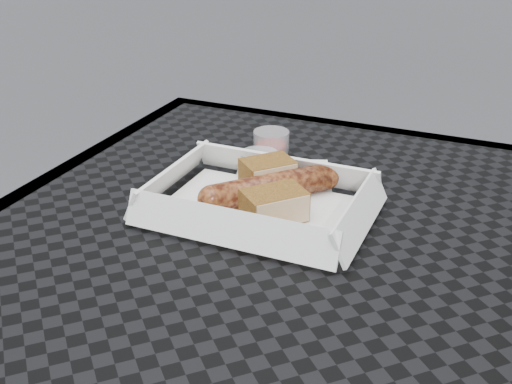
% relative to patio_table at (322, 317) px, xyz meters
% --- Properties ---
extents(patio_table, '(0.80, 0.80, 0.74)m').
position_rel_patio_table_xyz_m(patio_table, '(0.00, 0.00, 0.00)').
color(patio_table, black).
rests_on(patio_table, ground).
extents(food_tray, '(0.22, 0.15, 0.00)m').
position_rel_patio_table_xyz_m(food_tray, '(-0.10, 0.06, 0.08)').
color(food_tray, white).
rests_on(food_tray, patio_table).
extents(bratwurst, '(0.13, 0.14, 0.03)m').
position_rel_patio_table_xyz_m(bratwurst, '(-0.10, 0.09, 0.10)').
color(bratwurst, brown).
rests_on(bratwurst, food_tray).
extents(bread_near, '(0.07, 0.07, 0.04)m').
position_rel_patio_table_xyz_m(bread_near, '(-0.11, 0.12, 0.10)').
color(bread_near, brown).
rests_on(bread_near, food_tray).
extents(bread_far, '(0.08, 0.08, 0.03)m').
position_rel_patio_table_xyz_m(bread_far, '(-0.08, 0.05, 0.10)').
color(bread_far, brown).
rests_on(bread_far, food_tray).
extents(veg_garnish, '(0.03, 0.03, 0.00)m').
position_rel_patio_table_xyz_m(veg_garnish, '(-0.05, 0.01, 0.08)').
color(veg_garnish, '#FA510A').
rests_on(veg_garnish, food_tray).
extents(napkin, '(0.16, 0.16, 0.00)m').
position_rel_patio_table_xyz_m(napkin, '(-0.11, 0.16, 0.08)').
color(napkin, white).
rests_on(napkin, patio_table).
extents(condiment_cup_sauce, '(0.05, 0.05, 0.03)m').
position_rel_patio_table_xyz_m(condiment_cup_sauce, '(-0.16, 0.24, 0.09)').
color(condiment_cup_sauce, maroon).
rests_on(condiment_cup_sauce, patio_table).
extents(condiment_cup_empty, '(0.05, 0.05, 0.03)m').
position_rel_patio_table_xyz_m(condiment_cup_empty, '(-0.14, 0.16, 0.09)').
color(condiment_cup_empty, silver).
rests_on(condiment_cup_empty, patio_table).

